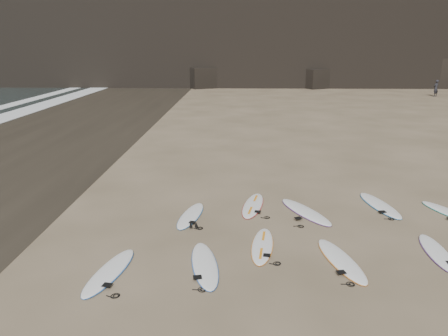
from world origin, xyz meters
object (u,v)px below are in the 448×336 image
object	(u,v)px
surfboard_4	(437,252)
surfboard_7	(305,211)
surfboard_6	(253,205)
surfboard_5	(191,215)
surfboard_1	(205,264)
surfboard_0	(109,271)
surfboard_8	(380,205)
surfboard_3	(341,260)
surfboard_2	(262,245)
person_a	(436,88)

from	to	relation	value
surfboard_4	surfboard_7	distance (m)	4.02
surfboard_6	surfboard_7	bearing A→B (deg)	-7.06
surfboard_5	surfboard_7	world-z (taller)	surfboard_7
surfboard_4	surfboard_5	distance (m)	6.96
surfboard_1	surfboard_4	world-z (taller)	surfboard_1
surfboard_1	surfboard_5	bearing A→B (deg)	91.86
surfboard_0	surfboard_8	distance (m)	8.98
surfboard_1	surfboard_3	xyz separation A→B (m)	(3.34, 0.32, 0.00)
surfboard_0	surfboard_2	xyz separation A→B (m)	(3.65, 1.49, -0.00)
surfboard_7	surfboard_1	bearing A→B (deg)	-155.75
surfboard_0	surfboard_8	size ratio (longest dim) A/B	0.94
surfboard_0	surfboard_6	distance (m)	5.70
person_a	surfboard_0	bearing A→B (deg)	22.36
surfboard_2	surfboard_8	bearing A→B (deg)	44.70
surfboard_4	surfboard_8	bearing A→B (deg)	100.56
surfboard_2	surfboard_6	bearing A→B (deg)	99.78
surfboard_1	surfboard_5	size ratio (longest dim) A/B	1.08
surfboard_0	surfboard_6	size ratio (longest dim) A/B	0.98
surfboard_5	surfboard_7	distance (m)	3.64
surfboard_3	person_a	world-z (taller)	person_a
surfboard_5	person_a	xyz separation A→B (m)	(21.98, 33.55, 0.81)
surfboard_3	surfboard_4	size ratio (longest dim) A/B	1.09
surfboard_8	surfboard_5	bearing A→B (deg)	178.96
surfboard_0	surfboard_3	xyz separation A→B (m)	(5.55, 0.72, 0.00)
surfboard_6	surfboard_8	distance (m)	4.20
surfboard_2	surfboard_3	xyz separation A→B (m)	(1.89, -0.77, 0.00)
surfboard_1	surfboard_8	xyz separation A→B (m)	(5.50, 4.22, 0.00)
surfboard_1	surfboard_5	distance (m)	3.21
surfboard_5	surfboard_8	bearing A→B (deg)	20.22
surfboard_4	person_a	bearing A→B (deg)	70.70
surfboard_3	surfboard_8	size ratio (longest dim) A/B	0.96
surfboard_0	surfboard_4	world-z (taller)	surfboard_0
surfboard_0	surfboard_7	bearing A→B (deg)	48.74
surfboard_3	surfboard_7	xyz separation A→B (m)	(-0.39, 3.23, 0.00)
surfboard_3	surfboard_5	xyz separation A→B (m)	(-4.00, 2.82, -0.00)
surfboard_1	surfboard_6	world-z (taller)	same
surfboard_0	surfboard_1	xyz separation A→B (m)	(2.20, 0.40, 0.00)
surfboard_0	surfboard_5	size ratio (longest dim) A/B	1.05
surfboard_5	person_a	size ratio (longest dim) A/B	1.32
surfboard_7	surfboard_8	size ratio (longest dim) A/B	1.02
surfboard_6	person_a	distance (m)	38.26
surfboard_0	surfboard_8	world-z (taller)	surfboard_8
surfboard_6	surfboard_3	bearing A→B (deg)	-50.73
person_a	surfboard_1	bearing A→B (deg)	24.58
surfboard_0	surfboard_1	world-z (taller)	surfboard_1
surfboard_2	surfboard_6	xyz separation A→B (m)	(-0.14, 3.00, 0.00)
surfboard_0	surfboard_1	size ratio (longest dim) A/B	0.97
surfboard_7	surfboard_8	world-z (taller)	surfboard_7
surfboard_1	surfboard_6	xyz separation A→B (m)	(1.31, 4.09, -0.00)
surfboard_5	surfboard_3	bearing A→B (deg)	-24.80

